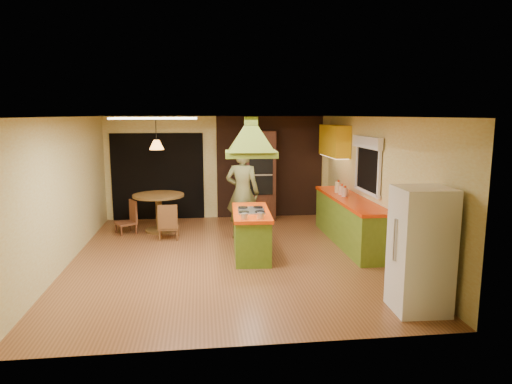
{
  "coord_description": "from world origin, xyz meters",
  "views": [
    {
      "loc": [
        -0.45,
        -7.94,
        2.54
      ],
      "look_at": [
        0.53,
        0.16,
        1.15
      ],
      "focal_mm": 32.0,
      "sensor_mm": 36.0,
      "label": 1
    }
  ],
  "objects": [
    {
      "name": "dining_table",
      "position": [
        -1.39,
        2.01,
        0.58
      ],
      "size": [
        1.11,
        1.11,
        0.83
      ],
      "rotation": [
        0.0,
        0.0,
        0.21
      ],
      "color": "brown",
      "rests_on": "ground"
    },
    {
      "name": "chair_left",
      "position": [
        -2.09,
        1.91,
        0.36
      ],
      "size": [
        0.53,
        0.53,
        0.71
      ],
      "primitive_type": null,
      "rotation": [
        0.0,
        0.0,
        -1.06
      ],
      "color": "brown",
      "rests_on": "ground"
    },
    {
      "name": "canister_medium",
      "position": [
        2.4,
        0.99,
        1.01
      ],
      "size": [
        0.15,
        0.15,
        0.18
      ],
      "primitive_type": "cylinder",
      "rotation": [
        0.0,
        0.0,
        0.17
      ],
      "color": "#F6E2C6",
      "rests_on": "right_counter"
    },
    {
      "name": "refrigerator",
      "position": [
        2.33,
        -2.58,
        0.82
      ],
      "size": [
        0.69,
        0.66,
        1.64
      ],
      "primitive_type": "cube",
      "rotation": [
        0.0,
        0.0,
        -0.03
      ],
      "color": "white",
      "rests_on": "ground"
    },
    {
      "name": "pendant_lamp",
      "position": [
        -1.39,
        2.01,
        1.9
      ],
      "size": [
        0.41,
        0.41,
        0.2
      ],
      "primitive_type": "cone",
      "rotation": [
        0.0,
        0.0,
        0.39
      ],
      "color": "#FF9E3F",
      "rests_on": "ceiling_plane"
    },
    {
      "name": "fluor_panel",
      "position": [
        -1.1,
        -1.2,
        2.48
      ],
      "size": [
        1.2,
        0.6,
        0.03
      ],
      "primitive_type": "cube",
      "color": "white",
      "rests_on": "ceiling_plane"
    },
    {
      "name": "canister_small",
      "position": [
        2.4,
        0.78,
        1.01
      ],
      "size": [
        0.17,
        0.17,
        0.17
      ],
      "primitive_type": "cylinder",
      "rotation": [
        0.0,
        0.0,
        -0.35
      ],
      "color": "beige",
      "rests_on": "right_counter"
    },
    {
      "name": "nook_opening",
      "position": [
        -1.5,
        3.23,
        1.05
      ],
      "size": [
        2.2,
        0.03,
        2.1
      ],
      "primitive_type": "cube",
      "color": "black",
      "rests_on": "ground"
    },
    {
      "name": "window_right",
      "position": [
        2.7,
        0.4,
        1.77
      ],
      "size": [
        0.12,
        1.35,
        1.06
      ],
      "color": "black",
      "rests_on": "room_walls"
    },
    {
      "name": "ground",
      "position": [
        0.0,
        0.0,
        0.0
      ],
      "size": [
        6.5,
        6.5,
        0.0
      ],
      "primitive_type": "plane",
      "color": "brown",
      "rests_on": "ground"
    },
    {
      "name": "ceiling_plane",
      "position": [
        0.0,
        0.0,
        2.5
      ],
      "size": [
        6.5,
        6.5,
        0.0
      ],
      "primitive_type": "plane",
      "rotation": [
        3.14,
        0.0,
        0.0
      ],
      "color": "silver",
      "rests_on": "room_walls"
    },
    {
      "name": "canister_large",
      "position": [
        2.4,
        1.23,
        1.03
      ],
      "size": [
        0.18,
        0.18,
        0.22
      ],
      "primitive_type": "cylinder",
      "rotation": [
        0.0,
        0.0,
        -0.2
      ],
      "color": "beige",
      "rests_on": "right_counter"
    },
    {
      "name": "right_counter",
      "position": [
        2.45,
        0.6,
        0.46
      ],
      "size": [
        0.62,
        3.05,
        0.92
      ],
      "color": "olive",
      "rests_on": "ground"
    },
    {
      "name": "range_hood",
      "position": [
        0.43,
        0.06,
        2.26
      ],
      "size": [
        0.94,
        0.7,
        0.78
      ],
      "rotation": [
        0.0,
        0.0,
        -0.05
      ],
      "color": "olive",
      "rests_on": "ceiling_plane"
    },
    {
      "name": "upper_cabinets",
      "position": [
        2.57,
        2.2,
        1.95
      ],
      "size": [
        0.34,
        1.4,
        0.7
      ],
      "primitive_type": "cube",
      "color": "yellow",
      "rests_on": "room_walls"
    },
    {
      "name": "man",
      "position": [
        0.38,
        1.23,
        0.95
      ],
      "size": [
        0.8,
        0.64,
        1.91
      ],
      "primitive_type": "imported",
      "rotation": [
        0.0,
        0.0,
        2.84
      ],
      "color": "brown",
      "rests_on": "ground"
    },
    {
      "name": "chair_near",
      "position": [
        -1.14,
        1.36,
        0.37
      ],
      "size": [
        0.41,
        0.41,
        0.75
      ],
      "primitive_type": null,
      "rotation": [
        0.0,
        0.0,
        3.13
      ],
      "color": "brown",
      "rests_on": "ground"
    },
    {
      "name": "brick_panel",
      "position": [
        1.25,
        3.23,
        1.25
      ],
      "size": [
        2.64,
        0.03,
        2.5
      ],
      "primitive_type": "cube",
      "color": "#381E14",
      "rests_on": "ground"
    },
    {
      "name": "room_walls",
      "position": [
        0.0,
        0.0,
        1.25
      ],
      "size": [
        5.5,
        6.5,
        6.5
      ],
      "color": "beige",
      "rests_on": "ground"
    },
    {
      "name": "wall_oven",
      "position": [
        0.95,
        2.95,
        1.08
      ],
      "size": [
        0.72,
        0.61,
        2.16
      ],
      "rotation": [
        0.0,
        0.0,
        0.01
      ],
      "color": "#4E2719",
      "rests_on": "ground"
    },
    {
      "name": "kitchen_island",
      "position": [
        0.43,
        0.06,
        0.42
      ],
      "size": [
        0.74,
        1.67,
        0.84
      ],
      "rotation": [
        0.0,
        0.0,
        -0.05
      ],
      "color": "olive",
      "rests_on": "ground"
    }
  ]
}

